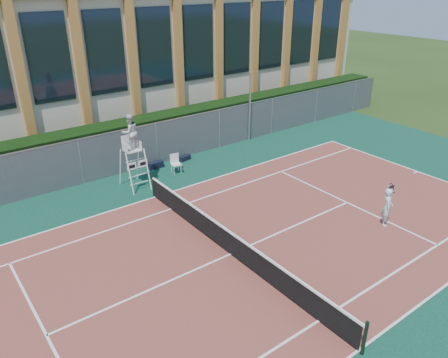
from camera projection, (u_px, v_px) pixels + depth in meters
ground at (231, 255)px, 15.46m from camera, size 120.00×120.00×0.00m
apron at (214, 242)px, 16.18m from camera, size 36.00×20.00×0.01m
tennis_court at (231, 254)px, 15.45m from camera, size 23.77×10.97×0.02m
tennis_net at (231, 242)px, 15.23m from camera, size 0.10×11.30×1.10m
fence at (121, 153)px, 21.35m from camera, size 40.00×0.06×2.20m
hedge at (111, 146)px, 22.22m from camera, size 40.00×1.40×2.20m
building at (52, 62)px, 26.67m from camera, size 45.00×10.60×8.22m
steel_pole at (250, 108)px, 25.33m from camera, size 0.12×0.12×3.96m
umpire_chair at (130, 134)px, 19.34m from camera, size 0.99×1.52×3.55m
plastic_chair at (175, 162)px, 21.64m from camera, size 0.53×0.53×0.97m
sports_bag_near at (156, 165)px, 22.29m from camera, size 0.79×0.32×0.34m
sports_bag_far at (185, 158)px, 23.25m from camera, size 0.68×0.41×0.25m
tennis_player at (387, 207)px, 16.96m from camera, size 0.95×0.74×1.59m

